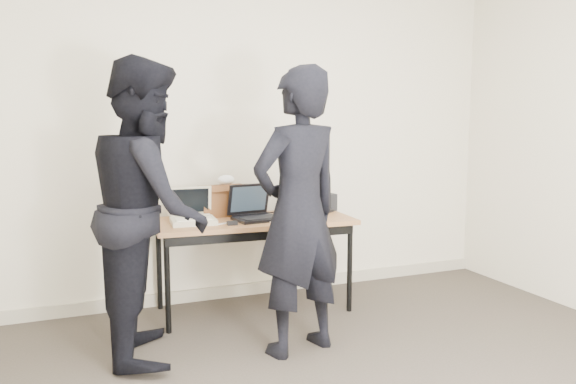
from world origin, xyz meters
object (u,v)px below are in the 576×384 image
laptop_center (255,211)px  person_observer (149,209)px  leather_satchel (223,200)px  person_typist (298,212)px  desk (254,227)px  laptop_right (309,206)px  equipment_box (318,202)px  laptop_beige (192,216)px

laptop_center → person_observer: size_ratio=0.21×
leather_satchel → person_typist: (0.20, -1.05, 0.05)m
desk → laptop_right: bearing=17.0°
desk → laptop_right: size_ratio=3.84×
laptop_center → equipment_box: (0.62, 0.19, 0.01)m
laptop_right → equipment_box: bearing=-5.9°
leather_satchel → desk: bearing=-56.8°
laptop_center → equipment_box: laptop_center is taller
laptop_right → equipment_box: 0.13m
person_observer → laptop_center: bearing=-50.9°
laptop_beige → laptop_center: size_ratio=0.90×
leather_satchel → person_typist: bearing=-84.2°
leather_satchel → equipment_box: leather_satchel is taller
person_typist → person_observer: (-0.86, 0.34, 0.02)m
laptop_center → laptop_right: (0.51, 0.13, -0.01)m
person_typist → laptop_center: bearing=-104.8°
laptop_beige → person_typist: person_typist is taller
laptop_beige → laptop_center: bearing=0.9°
desk → laptop_center: 0.12m
desk → laptop_beige: laptop_beige is taller
equipment_box → person_typist: (-0.61, -1.02, 0.11)m
desk → laptop_center: laptop_center is taller
laptop_beige → laptop_center: (0.47, -0.03, 0.01)m
person_typist → person_observer: size_ratio=0.97×
laptop_right → person_typist: (-0.50, -0.95, 0.13)m
desk → person_typist: 0.86m
laptop_beige → leather_satchel: (0.29, 0.20, 0.08)m
laptop_center → laptop_right: 0.53m
laptop_center → desk: bearing=-170.6°
laptop_beige → person_observer: size_ratio=0.18×
desk → leather_satchel: 0.34m
desk → laptop_right: laptop_right is taller
laptop_beige → person_observer: person_observer is taller
laptop_right → leather_satchel: leather_satchel is taller
desk → laptop_right: 0.54m
laptop_beige → leather_satchel: laptop_beige is taller
person_observer → equipment_box: bearing=-56.1°
laptop_right → person_observer: person_observer is taller
equipment_box → person_observer: (-1.47, -0.68, 0.14)m
leather_satchel → equipment_box: 0.81m
leather_satchel → person_typist: 1.07m
person_typist → person_observer: 0.93m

